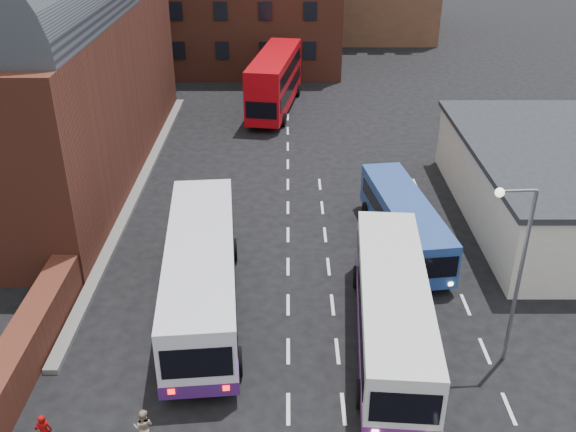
{
  "coord_description": "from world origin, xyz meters",
  "views": [
    {
      "loc": [
        -0.02,
        -18.04,
        17.03
      ],
      "look_at": [
        0.0,
        10.0,
        2.2
      ],
      "focal_mm": 40.0,
      "sensor_mm": 36.0,
      "label": 1
    }
  ],
  "objects_px": {
    "bus_white_inbound": "(393,306)",
    "bus_blue": "(404,219)",
    "bus_white_outbound": "(201,269)",
    "pedestrian_beige": "(144,427)",
    "pedestrian_red": "(44,432)",
    "street_lamp": "(516,262)",
    "bus_red_double": "(275,81)"
  },
  "relations": [
    {
      "from": "bus_white_inbound",
      "to": "bus_blue",
      "type": "bearing_deg",
      "value": -98.25
    },
    {
      "from": "bus_white_outbound",
      "to": "bus_blue",
      "type": "bearing_deg",
      "value": 23.88
    },
    {
      "from": "bus_blue",
      "to": "pedestrian_beige",
      "type": "relative_size",
      "value": 6.95
    },
    {
      "from": "pedestrian_red",
      "to": "pedestrian_beige",
      "type": "distance_m",
      "value": 3.28
    },
    {
      "from": "street_lamp",
      "to": "pedestrian_red",
      "type": "distance_m",
      "value": 17.49
    },
    {
      "from": "bus_white_inbound",
      "to": "bus_red_double",
      "type": "bearing_deg",
      "value": -75.68
    },
    {
      "from": "bus_white_outbound",
      "to": "pedestrian_beige",
      "type": "bearing_deg",
      "value": -103.46
    },
    {
      "from": "bus_blue",
      "to": "street_lamp",
      "type": "relative_size",
      "value": 1.3
    },
    {
      "from": "bus_blue",
      "to": "bus_white_inbound",
      "type": "bearing_deg",
      "value": 69.37
    },
    {
      "from": "bus_blue",
      "to": "bus_red_double",
      "type": "distance_m",
      "value": 23.15
    },
    {
      "from": "bus_white_inbound",
      "to": "pedestrian_beige",
      "type": "bearing_deg",
      "value": 34.63
    },
    {
      "from": "pedestrian_red",
      "to": "pedestrian_beige",
      "type": "bearing_deg",
      "value": 162.01
    },
    {
      "from": "bus_white_outbound",
      "to": "pedestrian_red",
      "type": "distance_m",
      "value": 9.18
    },
    {
      "from": "bus_white_inbound",
      "to": "pedestrian_red",
      "type": "distance_m",
      "value": 13.54
    },
    {
      "from": "bus_white_outbound",
      "to": "bus_white_inbound",
      "type": "xyz_separation_m",
      "value": [
        7.95,
        -2.47,
        -0.17
      ]
    },
    {
      "from": "bus_red_double",
      "to": "pedestrian_red",
      "type": "relative_size",
      "value": 8.1
    },
    {
      "from": "bus_white_inbound",
      "to": "street_lamp",
      "type": "xyz_separation_m",
      "value": [
        4.15,
        -1.02,
        2.74
      ]
    },
    {
      "from": "bus_red_double",
      "to": "bus_white_inbound",
      "type": "bearing_deg",
      "value": 108.91
    },
    {
      "from": "bus_white_inbound",
      "to": "pedestrian_beige",
      "type": "distance_m",
      "value": 10.53
    },
    {
      "from": "pedestrian_red",
      "to": "bus_red_double",
      "type": "bearing_deg",
      "value": -123.47
    },
    {
      "from": "bus_blue",
      "to": "pedestrian_red",
      "type": "bearing_deg",
      "value": 35.64
    },
    {
      "from": "bus_white_inbound",
      "to": "bus_red_double",
      "type": "height_order",
      "value": "bus_red_double"
    },
    {
      "from": "street_lamp",
      "to": "pedestrian_red",
      "type": "relative_size",
      "value": 5.19
    },
    {
      "from": "bus_red_double",
      "to": "pedestrian_beige",
      "type": "relative_size",
      "value": 8.38
    },
    {
      "from": "bus_white_outbound",
      "to": "street_lamp",
      "type": "distance_m",
      "value": 12.85
    },
    {
      "from": "bus_white_inbound",
      "to": "pedestrian_red",
      "type": "bearing_deg",
      "value": 28.51
    },
    {
      "from": "street_lamp",
      "to": "bus_white_inbound",
      "type": "bearing_deg",
      "value": 166.13
    },
    {
      "from": "bus_blue",
      "to": "pedestrian_beige",
      "type": "xyz_separation_m",
      "value": [
        -10.82,
        -13.18,
        -0.84
      ]
    },
    {
      "from": "bus_white_outbound",
      "to": "bus_white_inbound",
      "type": "relative_size",
      "value": 1.1
    },
    {
      "from": "bus_white_inbound",
      "to": "street_lamp",
      "type": "relative_size",
      "value": 1.53
    },
    {
      "from": "bus_white_outbound",
      "to": "bus_red_double",
      "type": "xyz_separation_m",
      "value": [
        2.71,
        27.49,
        0.45
      ]
    },
    {
      "from": "bus_blue",
      "to": "bus_white_outbound",
      "type": "bearing_deg",
      "value": 21.28
    }
  ]
}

